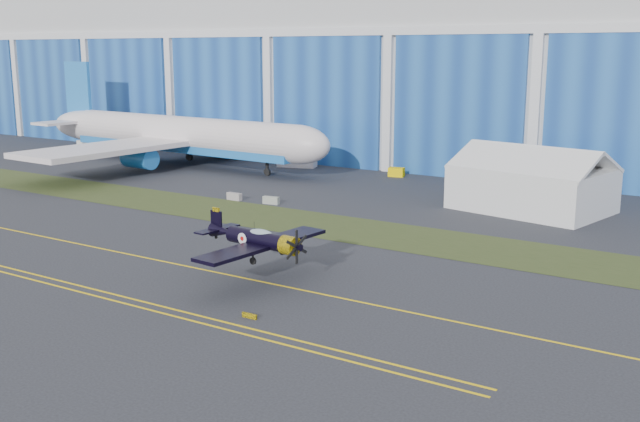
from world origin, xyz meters
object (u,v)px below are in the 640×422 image
Objects in this scene: warbird at (257,239)px; shipping_container at (297,159)px; jetliner at (180,95)px; tent at (532,178)px; tug at (396,172)px.

shipping_container is (-31.13, 50.45, -2.17)m from warbird.
warbird is at bearing -38.87° from jetliner.
jetliner is at bearing 143.54° from warbird.
tent is 8.20× the size of tug.
jetliner is 10.98× the size of shipping_container.
tent is 26.86m from tug.
tug is (-23.56, 12.53, -3.10)m from tent.
warbird is 6.22× the size of tug.
jetliner is 20.72m from shipping_container.
warbird is 2.30× the size of shipping_container.
tent reaches higher than warbird.
jetliner is at bearing -178.32° from tug.
tug is at bearing 17.16° from jetliner.
jetliner is 57.69m from tent.
jetliner reaches higher than shipping_container.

